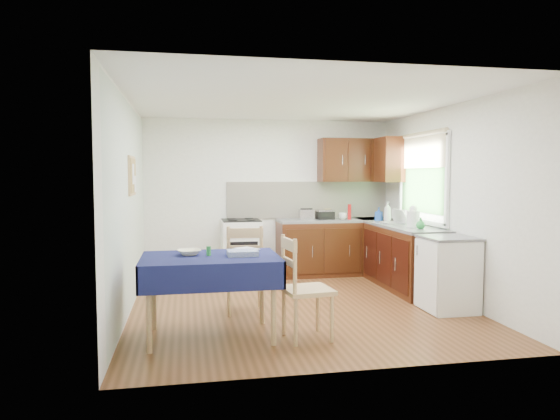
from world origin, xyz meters
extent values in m
plane|color=#553016|center=(0.00, 0.00, 0.00)|extent=(4.20, 4.20, 0.00)
cube|color=white|center=(0.00, 0.00, 2.50)|extent=(4.00, 4.20, 0.02)
cube|color=silver|center=(0.00, 2.10, 1.25)|extent=(4.00, 0.02, 2.50)
cube|color=silver|center=(0.00, -2.10, 1.25)|extent=(4.00, 0.02, 2.50)
cube|color=silver|center=(-2.00, 0.00, 1.25)|extent=(0.02, 4.20, 2.50)
cube|color=silver|center=(2.00, 0.00, 1.25)|extent=(0.02, 4.20, 2.50)
cube|color=black|center=(1.05, 1.80, 0.43)|extent=(1.90, 0.60, 0.86)
cube|color=black|center=(1.70, 0.65, 0.43)|extent=(0.60, 1.70, 0.86)
cube|color=slate|center=(1.05, 1.80, 0.88)|extent=(1.90, 0.60, 0.04)
cube|color=slate|center=(1.70, 0.65, 0.88)|extent=(0.60, 1.70, 0.04)
cube|color=slate|center=(1.70, 1.80, 0.88)|extent=(0.60, 0.60, 0.04)
cube|color=white|center=(0.65, 2.08, 1.20)|extent=(2.70, 0.02, 0.60)
cube|color=black|center=(1.40, 1.93, 1.85)|extent=(1.20, 0.35, 0.70)
cube|color=black|center=(1.82, 1.50, 1.85)|extent=(0.35, 0.50, 0.70)
cube|color=white|center=(-0.50, 1.80, 0.45)|extent=(0.60, 0.60, 0.90)
cube|color=black|center=(-0.50, 1.80, 0.91)|extent=(0.58, 0.58, 0.02)
cube|color=black|center=(-0.50, 1.50, 0.45)|extent=(0.44, 0.01, 0.32)
cube|color=#2B5924|center=(1.99, 0.70, 1.50)|extent=(0.01, 1.40, 0.85)
cube|color=white|center=(1.97, 0.70, 2.15)|extent=(0.04, 1.48, 0.06)
cube|color=white|center=(1.97, 0.70, 0.95)|extent=(0.04, 1.48, 0.06)
cube|color=#CAB08C|center=(1.96, 0.70, 1.93)|extent=(0.02, 1.36, 0.44)
cube|color=white|center=(1.70, -0.55, 0.42)|extent=(0.55, 0.58, 0.85)
cube|color=slate|center=(1.70, -0.55, 0.87)|extent=(0.58, 0.60, 0.03)
cube|color=tan|center=(-1.98, 0.30, 1.60)|extent=(0.02, 0.62, 0.47)
cube|color=olive|center=(-1.96, 0.30, 1.60)|extent=(0.01, 0.56, 0.41)
cube|color=white|center=(-1.95, 0.22, 1.62)|extent=(0.00, 0.18, 0.24)
cube|color=white|center=(-1.95, 0.42, 1.50)|extent=(0.00, 0.15, 0.20)
cube|color=#0F153F|center=(-1.11, -1.01, 0.80)|extent=(1.30, 0.87, 0.03)
cube|color=#0F153F|center=(-1.11, -1.46, 0.68)|extent=(1.34, 0.02, 0.26)
cube|color=#0F153F|center=(-1.11, -0.57, 0.68)|extent=(1.34, 0.02, 0.26)
cube|color=#0F153F|center=(-1.77, -1.01, 0.68)|extent=(0.02, 0.91, 0.26)
cube|color=#0F153F|center=(-0.45, -1.01, 0.68)|extent=(0.02, 0.91, 0.26)
cylinder|color=tan|center=(-1.68, -1.37, 0.39)|extent=(0.05, 0.05, 0.78)
cylinder|color=tan|center=(-0.54, -1.37, 0.39)|extent=(0.05, 0.05, 0.78)
cylinder|color=tan|center=(-1.68, -0.66, 0.39)|extent=(0.05, 0.05, 0.78)
cylinder|color=tan|center=(-0.54, -0.66, 0.39)|extent=(0.05, 0.05, 0.78)
cube|color=tan|center=(-0.68, -0.16, 0.49)|extent=(0.49, 0.49, 0.04)
cube|color=tan|center=(-0.69, -0.36, 0.87)|extent=(0.41, 0.07, 0.33)
cylinder|color=tan|center=(-0.48, 0.01, 0.24)|extent=(0.04, 0.04, 0.49)
cylinder|color=tan|center=(-0.85, 0.04, 0.24)|extent=(0.04, 0.04, 0.49)
cylinder|color=tan|center=(-0.51, -0.36, 0.24)|extent=(0.04, 0.04, 0.49)
cylinder|color=tan|center=(-0.88, -0.33, 0.24)|extent=(0.04, 0.04, 0.49)
cube|color=tan|center=(-0.18, -1.23, 0.48)|extent=(0.50, 0.50, 0.04)
cube|color=tan|center=(-0.37, -1.25, 0.86)|extent=(0.08, 0.41, 0.32)
cylinder|color=tan|center=(0.02, -1.39, 0.24)|extent=(0.04, 0.04, 0.48)
cylinder|color=tan|center=(-0.02, -1.03, 0.24)|extent=(0.04, 0.04, 0.48)
cylinder|color=tan|center=(-0.34, -1.43, 0.24)|extent=(0.04, 0.04, 0.48)
cylinder|color=tan|center=(-0.38, -1.07, 0.24)|extent=(0.04, 0.04, 0.48)
cube|color=#B4B4B9|center=(0.55, 1.81, 0.98)|extent=(0.23, 0.14, 0.16)
cube|color=black|center=(0.55, 1.81, 1.07)|extent=(0.20, 0.02, 0.02)
cube|color=black|center=(0.86, 1.80, 0.96)|extent=(0.27, 0.23, 0.12)
cube|color=#B4B4B9|center=(0.86, 1.80, 1.04)|extent=(0.27, 0.23, 0.03)
cylinder|color=red|center=(1.22, 1.68, 1.02)|extent=(0.06, 0.06, 0.24)
cube|color=yellow|center=(0.94, 1.93, 0.98)|extent=(0.13, 0.11, 0.16)
cube|color=gray|center=(1.72, 0.91, 0.91)|extent=(0.45, 0.34, 0.02)
cylinder|color=white|center=(1.72, 0.91, 1.01)|extent=(0.06, 0.22, 0.21)
cylinder|color=white|center=(1.71, 0.42, 1.01)|extent=(0.18, 0.18, 0.22)
sphere|color=white|center=(1.71, 0.42, 1.14)|extent=(0.11, 0.11, 0.11)
imported|color=white|center=(1.14, 1.74, 0.95)|extent=(0.15, 0.15, 0.11)
imported|color=white|center=(1.71, 1.30, 1.05)|extent=(0.13, 0.13, 0.30)
imported|color=#1C47A8|center=(1.61, 1.40, 1.00)|extent=(0.13, 0.13, 0.21)
imported|color=green|center=(1.69, 0.16, 0.98)|extent=(0.16, 0.16, 0.15)
imported|color=#F3F0C7|center=(-1.32, -0.91, 0.84)|extent=(0.27, 0.27, 0.06)
imported|color=white|center=(-0.79, -0.73, 0.82)|extent=(0.27, 0.30, 0.02)
cylinder|color=#258937|center=(-1.13, -0.98, 0.86)|extent=(0.05, 0.05, 0.09)
cube|color=navy|center=(-0.80, -1.04, 0.84)|extent=(0.30, 0.24, 0.05)
camera|label=1|loc=(-1.34, -5.91, 1.61)|focal=32.00mm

